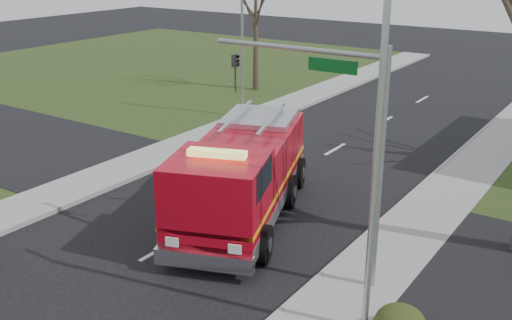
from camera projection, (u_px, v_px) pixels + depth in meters
The scene contains 8 objects.
ground at pixel (162, 248), 19.05m from camera, with size 120.00×120.00×0.00m, color black.
sidewalk_right at pixel (337, 309), 15.74m from camera, with size 2.40×80.00×0.15m, color #999893.
sidewalk_left at pixel (39, 202), 22.31m from camera, with size 2.40×80.00×0.15m, color #999893.
bare_tree_left at pixel (256, 6), 38.07m from camera, with size 4.50×4.50×9.00m.
traffic_signal_mast at pixel (337, 121), 15.89m from camera, with size 5.29×0.18×6.80m.
streetlight_pole at pixel (374, 161), 13.36m from camera, with size 1.48×0.16×8.40m.
utility_pole_far at pixel (242, 56), 32.39m from camera, with size 0.14×0.14×7.00m, color gray.
fire_engine at pixel (241, 178), 20.60m from camera, with size 5.75×9.04×3.45m.
Camera 1 is at (12.04, -12.38, 9.04)m, focal length 42.00 mm.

